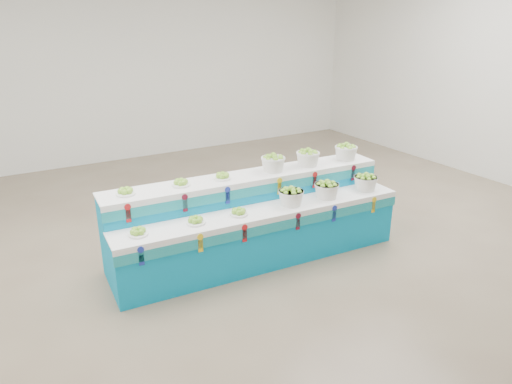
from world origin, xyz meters
The scene contains 15 objects.
ground centered at (0.00, 0.00, 0.00)m, with size 10.00×10.00×0.00m, color brown.
back_wall centered at (0.00, 5.00, 2.00)m, with size 10.00×10.00×0.00m, color silver.
display_stand centered at (-0.30, -0.16, 0.51)m, with size 3.67×0.95×1.02m, color #058DC3, non-canonical shape.
plate_lower_left centered at (-1.82, -0.30, 0.76)m, with size 0.21×0.21×0.09m, color white.
plate_lower_mid centered at (-1.18, -0.34, 0.76)m, with size 0.21×0.21×0.09m, color white.
plate_lower_right centered at (-0.65, -0.37, 0.76)m, with size 0.21×0.21×0.09m, color white.
basket_lower_left centered at (0.05, -0.40, 0.83)m, with size 0.31×0.31×0.22m, color silver, non-canonical shape.
basket_lower_mid centered at (0.57, -0.43, 0.83)m, with size 0.31×0.31×0.22m, color silver, non-canonical shape.
basket_lower_right centered at (1.20, -0.46, 0.83)m, with size 0.31×0.31×0.22m, color silver, non-canonical shape.
plate_upper_left centered at (-1.79, 0.15, 1.06)m, with size 0.21×0.21×0.09m, color white.
plate_upper_mid centered at (-1.15, 0.12, 1.06)m, with size 0.21×0.21×0.09m, color white.
plate_upper_right centered at (-0.63, 0.09, 1.06)m, with size 0.21×0.21×0.09m, color white.
basket_upper_left centered at (0.08, 0.05, 1.13)m, with size 0.31×0.31×0.22m, color silver, non-canonical shape.
basket_upper_mid centered at (0.60, 0.02, 1.13)m, with size 0.31×0.31×0.22m, color silver, non-canonical shape.
basket_upper_right centered at (1.22, -0.01, 1.13)m, with size 0.31×0.31×0.22m, color silver, non-canonical shape.
Camera 1 is at (-2.99, -4.79, 2.89)m, focal length 33.04 mm.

